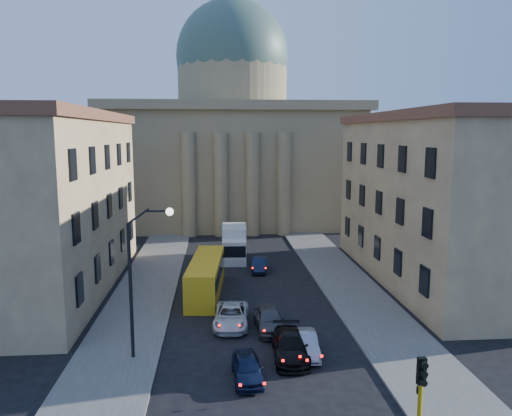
# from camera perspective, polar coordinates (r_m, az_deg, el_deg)

# --- Properties ---
(sidewalk_left) EXTENTS (5.00, 60.00, 0.15)m
(sidewalk_left) POSITION_cam_1_polar(r_m,az_deg,el_deg) (40.25, -13.00, -10.29)
(sidewalk_left) COLOR #524F4B
(sidewalk_left) RESTS_ON ground
(sidewalk_right) EXTENTS (5.00, 60.00, 0.15)m
(sidewalk_right) POSITION_cam_1_polar(r_m,az_deg,el_deg) (41.34, 11.38, -9.73)
(sidewalk_right) COLOR #524F4B
(sidewalk_right) RESTS_ON ground
(church) EXTENTS (68.02, 28.76, 36.60)m
(church) POSITION_cam_1_polar(r_m,az_deg,el_deg) (75.20, -2.66, 7.75)
(church) COLOR olive
(church) RESTS_ON ground
(building_left) EXTENTS (11.60, 26.60, 14.70)m
(building_left) POSITION_cam_1_polar(r_m,az_deg,el_deg) (44.44, -23.48, 0.73)
(building_left) COLOR tan
(building_left) RESTS_ON ground
(building_right) EXTENTS (11.60, 26.60, 14.70)m
(building_right) POSITION_cam_1_polar(r_m,az_deg,el_deg) (46.39, 20.43, 1.20)
(building_right) COLOR tan
(building_right) RESTS_ON ground
(traffic_light) EXTENTS (0.34, 0.29, 4.30)m
(traffic_light) POSITION_cam_1_polar(r_m,az_deg,el_deg) (21.96, 18.24, -20.01)
(traffic_light) COLOR yellow
(traffic_light) RESTS_ON ground
(street_lamp) EXTENTS (2.62, 0.44, 8.83)m
(street_lamp) POSITION_cam_1_polar(r_m,az_deg,el_deg) (29.05, -13.18, -6.93)
(street_lamp) COLOR black
(street_lamp) RESTS_ON ground
(car_left_near) EXTENTS (1.69, 3.84, 1.28)m
(car_left_near) POSITION_cam_1_polar(r_m,az_deg,el_deg) (27.66, -1.01, -17.82)
(car_left_near) COLOR #0E1732
(car_left_near) RESTS_ON ground
(car_right_near) EXTENTS (1.49, 3.95, 1.29)m
(car_right_near) POSITION_cam_1_polar(r_m,az_deg,el_deg) (30.57, 5.61, -15.18)
(car_right_near) COLOR #96989D
(car_right_near) RESTS_ON ground
(car_left_mid) EXTENTS (2.66, 5.09, 1.37)m
(car_left_mid) POSITION_cam_1_polar(r_m,az_deg,el_deg) (34.56, -2.85, -12.21)
(car_left_mid) COLOR silver
(car_left_mid) RESTS_ON ground
(car_right_mid) EXTENTS (2.16, 4.92, 1.40)m
(car_right_mid) POSITION_cam_1_polar(r_m,az_deg,el_deg) (30.06, 3.91, -15.47)
(car_right_mid) COLOR black
(car_right_mid) RESTS_ON ground
(car_right_far) EXTENTS (1.96, 4.51, 1.51)m
(car_right_far) POSITION_cam_1_polar(r_m,az_deg,el_deg) (33.78, 1.52, -12.57)
(car_right_far) COLOR #434347
(car_right_far) RESTS_ON ground
(car_right_distant) EXTENTS (1.74, 4.01, 1.28)m
(car_right_distant) POSITION_cam_1_polar(r_m,az_deg,el_deg) (47.38, 0.39, -6.47)
(car_right_distant) COLOR black
(car_right_distant) RESTS_ON ground
(city_bus) EXTENTS (3.12, 10.24, 2.84)m
(city_bus) POSITION_cam_1_polar(r_m,az_deg,el_deg) (40.93, -5.73, -7.66)
(city_bus) COLOR gold
(city_bus) RESTS_ON ground
(box_truck) EXTENTS (2.61, 6.19, 3.35)m
(box_truck) POSITION_cam_1_polar(r_m,az_deg,el_deg) (51.55, -2.50, -4.16)
(box_truck) COLOR silver
(box_truck) RESTS_ON ground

